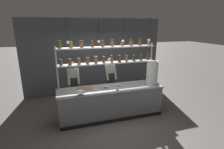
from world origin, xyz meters
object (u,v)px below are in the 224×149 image
Objects in this scene: spice_shelf_unit at (108,56)px; chef_left at (74,83)px; chef_center at (110,78)px; serving_cup_front at (117,89)px; prep_bowl_center_back at (81,94)px; container_stack at (152,73)px; prep_bowl_center_front at (118,86)px; cutting_board at (85,89)px; prep_bowl_near_left at (106,87)px.

chef_left is (-0.99, 0.44, -0.87)m from spice_shelf_unit.
chef_center is 1.10m from serving_cup_front.
chef_center is at bearing 44.21° from prep_bowl_center_back.
container_stack is at bearing -18.68° from chef_left.
chef_left reaches higher than prep_bowl_center_front.
chef_left is 0.96× the size of chef_center.
prep_bowl_center_front reaches higher than cutting_board.
chef_left is at bearing 138.13° from prep_bowl_near_left.
prep_bowl_center_back is (-1.14, -0.36, 0.02)m from prep_bowl_center_front.
chef_center is at bearing 91.15° from prep_bowl_center_front.
prep_bowl_center_back is 1.00m from serving_cup_front.
spice_shelf_unit reaches higher than prep_bowl_near_left.
spice_shelf_unit reaches higher than cutting_board.
chef_left is 1.09m from prep_bowl_center_back.
spice_shelf_unit is at bearing 62.08° from prep_bowl_near_left.
container_stack is 4.02× the size of prep_bowl_near_left.
prep_bowl_near_left is at bearing 24.21° from prep_bowl_center_back.
cutting_board is at bearing -152.33° from chef_center.
chef_center is at bearing 63.94° from prep_bowl_near_left.
chef_left is at bearing 172.70° from chef_center.
prep_bowl_near_left reaches higher than prep_bowl_center_front.
spice_shelf_unit is 30.69× the size of serving_cup_front.
chef_left reaches higher than serving_cup_front.
prep_bowl_near_left is at bearing -177.80° from prep_bowl_center_front.
prep_bowl_center_front is at bearing 67.95° from serving_cup_front.
prep_bowl_center_back is (-0.17, -0.41, 0.03)m from cutting_board.
prep_bowl_near_left reaches higher than cutting_board.
serving_cup_front is (0.24, -0.33, 0.02)m from prep_bowl_near_left.
container_stack reaches higher than serving_cup_front.
prep_bowl_center_front is (0.98, -0.06, 0.01)m from cutting_board.
prep_bowl_center_back is (-0.76, -0.34, 0.02)m from prep_bowl_near_left.
prep_bowl_center_back reaches higher than cutting_board.
chef_left is 1.12m from prep_bowl_near_left.
chef_center is at bearing 65.21° from spice_shelf_unit.
chef_center is 5.61× the size of prep_bowl_center_back.
container_stack is (1.07, -0.85, 0.33)m from chef_center.
cutting_board is 2.25× the size of prep_bowl_near_left.
chef_left is at bearing 155.95° from spice_shelf_unit.
chef_center is at bearing 141.53° from container_stack.
prep_bowl_center_back is (0.07, -1.09, 0.05)m from chef_left.
prep_bowl_near_left is at bearing -117.92° from spice_shelf_unit.
chef_center is at bearing 35.49° from cutting_board.
chef_center is at bearing 83.42° from serving_cup_front.
chef_left reaches higher than cutting_board.
prep_bowl_center_back reaches higher than prep_bowl_center_front.
container_stack is 2.23m from prep_bowl_center_back.
spice_shelf_unit is 16.56× the size of prep_bowl_near_left.
container_stack reaches higher than prep_bowl_center_back.
chef_left is at bearing 159.75° from container_stack.
spice_shelf_unit is 0.91m from prep_bowl_center_front.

